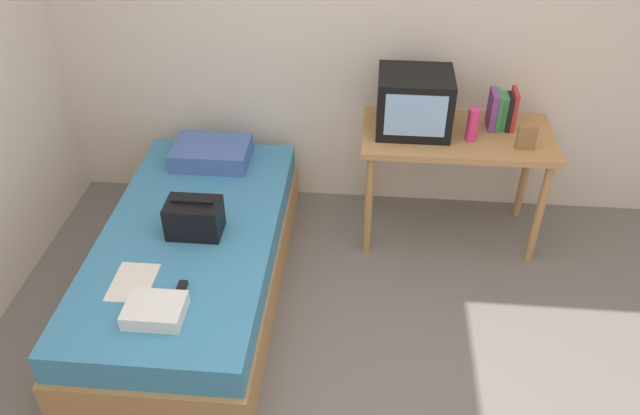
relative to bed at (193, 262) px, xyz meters
name	(u,v)px	position (x,y,z in m)	size (l,w,h in m)	color
wall_back	(356,19)	(0.87, 1.13, 1.07)	(5.20, 0.10, 2.60)	beige
bed	(193,262)	(0.00, 0.00, 0.00)	(1.00, 2.00, 0.46)	#B27F4C
desk	(456,147)	(1.53, 0.71, 0.44)	(1.16, 0.60, 0.77)	#B27F4C
tv	(414,102)	(1.25, 0.73, 0.72)	(0.44, 0.39, 0.36)	black
water_bottle	(473,125)	(1.59, 0.63, 0.64)	(0.07, 0.07, 0.20)	#E53372
book_row	(501,110)	(1.78, 0.80, 0.65)	(0.15, 0.17, 0.25)	#7A3D89
picture_frame	(527,138)	(1.90, 0.55, 0.61)	(0.11, 0.02, 0.15)	olive
pillow	(212,153)	(-0.03, 0.73, 0.30)	(0.49, 0.35, 0.12)	#4766AD
handbag	(194,218)	(0.05, -0.01, 0.34)	(0.30, 0.20, 0.23)	black
magazine	(133,282)	(-0.17, -0.45, 0.24)	(0.21, 0.29, 0.01)	white
remote_dark	(180,292)	(0.09, -0.50, 0.25)	(0.04, 0.16, 0.02)	black
remote_silver	(170,218)	(-0.13, 0.09, 0.25)	(0.04, 0.14, 0.02)	#B7B7BC
folded_towel	(155,310)	(0.01, -0.66, 0.27)	(0.28, 0.22, 0.08)	white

